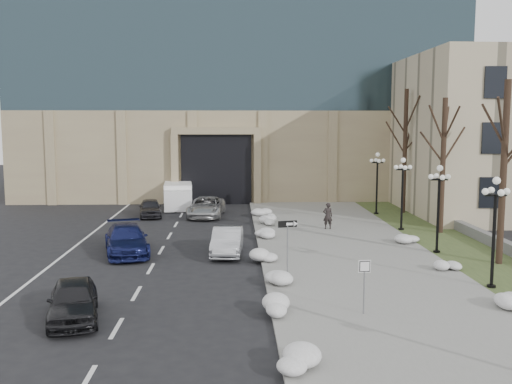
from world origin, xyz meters
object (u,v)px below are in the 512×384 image
pedestrian (328,216)px  lamppost_a (495,217)px  car_d (206,207)px  box_truck (178,196)px  car_e (150,208)px  car_a (73,300)px  keep_sign (364,275)px  one_way_sign (291,230)px  lamppost_b (439,197)px  lamppost_d (377,175)px  car_b (227,241)px  car_c (126,240)px  lamppost_c (402,184)px

pedestrian → lamppost_a: bearing=105.2°
car_d → box_truck: size_ratio=0.82×
car_e → car_a: bearing=-98.0°
keep_sign → car_e: bearing=111.2°
one_way_sign → lamppost_a: lamppost_a is taller
keep_sign → lamppost_a: lamppost_a is taller
car_d → lamppost_b: (12.86, -12.77, 2.33)m
car_e → lamppost_d: bearing=-8.9°
car_e → lamppost_a: (17.03, -19.38, 2.40)m
pedestrian → lamppost_b: 8.58m
car_b → one_way_sign: (2.97, -4.16, 1.36)m
car_d → lamppost_a: (12.86, -19.27, 2.33)m
car_d → lamppost_d: bearing=5.5°
pedestrian → one_way_sign: size_ratio=0.68×
one_way_sign → car_d: bearing=92.8°
car_d → lamppost_d: size_ratio=1.12×
car_d → box_truck: (-2.56, 4.81, 0.24)m
car_a → keep_sign: keep_sign is taller
box_truck → keep_sign: keep_sign is taller
car_b → keep_sign: size_ratio=2.08×
one_way_sign → pedestrian: bearing=59.0°
box_truck → car_b: bearing=-81.2°
lamppost_a → lamppost_d: 19.50m
lamppost_d → car_b: bearing=-131.5°
car_c → car_d: 12.58m
car_a → lamppost_d: size_ratio=0.88×
lamppost_c → car_e: bearing=159.5°
car_c → car_a: bearing=-103.9°
one_way_sign → lamppost_c: size_ratio=0.53×
one_way_sign → lamppost_d: (8.19, 16.79, 0.99)m
keep_sign → lamppost_b: size_ratio=0.44×
pedestrian → car_d: bearing=-40.3°
car_a → lamppost_d: bearing=40.2°
car_c → keep_sign: size_ratio=2.53×
box_truck → keep_sign: (9.29, -27.25, 0.56)m
lamppost_a → lamppost_d: size_ratio=1.00×
keep_sign → car_a: bearing=174.8°
car_a → lamppost_b: 19.21m
lamppost_c → car_a: bearing=-135.8°
box_truck → keep_sign: size_ratio=3.12×
car_b → car_c: bearing=179.4°
box_truck → lamppost_c: size_ratio=1.37×
lamppost_a → box_truck: bearing=122.6°
car_c → car_e: size_ratio=1.35×
car_c → lamppost_c: size_ratio=1.11×
car_a → box_truck: 27.17m
car_c → one_way_sign: bearing=-42.5°
car_b → lamppost_d: size_ratio=0.92×
box_truck → lamppost_c: 19.10m
car_c → lamppost_a: lamppost_a is taller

